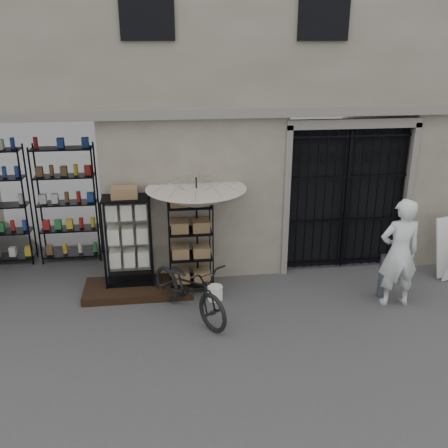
{
  "coord_description": "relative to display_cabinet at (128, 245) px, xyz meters",
  "views": [
    {
      "loc": [
        -1.9,
        -6.95,
        4.46
      ],
      "look_at": [
        -0.8,
        1.4,
        1.35
      ],
      "focal_mm": 40.0,
      "sensor_mm": 36.0,
      "label": 1
    }
  ],
  "objects": [
    {
      "name": "ground",
      "position": [
        2.55,
        -1.74,
        -0.9
      ],
      "size": [
        80.0,
        80.0,
        0.0
      ],
      "primitive_type": "plane",
      "color": "#232326",
      "rests_on": "ground"
    },
    {
      "name": "steel_bollard",
      "position": [
        4.6,
        -0.92,
        -0.49
      ],
      "size": [
        0.16,
        0.16,
        0.82
      ],
      "primitive_type": "cylinder",
      "rotation": [
        0.0,
        0.0,
        -0.07
      ],
      "color": "slate",
      "rests_on": "ground"
    },
    {
      "name": "wire_rack",
      "position": [
        1.15,
        -0.14,
        -0.03
      ],
      "size": [
        0.9,
        0.74,
        1.78
      ],
      "rotation": [
        0.0,
        0.0,
        -0.27
      ],
      "color": "black",
      "rests_on": "ground"
    },
    {
      "name": "bicycle",
      "position": [
        1.04,
        -1.13,
        -0.9
      ],
      "size": [
        1.15,
        1.25,
        1.99
      ],
      "primitive_type": "imported",
      "rotation": [
        0.0,
        0.0,
        0.57
      ],
      "color": "black",
      "rests_on": "ground"
    },
    {
      "name": "step_platform",
      "position": [
        0.15,
        -0.19,
        -0.83
      ],
      "size": [
        2.0,
        0.9,
        0.15
      ],
      "primitive_type": "cube",
      "color": "black",
      "rests_on": "ground"
    },
    {
      "name": "shop_shelving",
      "position": [
        -2.0,
        1.56,
        0.35
      ],
      "size": [
        2.7,
        0.5,
        2.5
      ],
      "primitive_type": "cube",
      "color": "black",
      "rests_on": "ground"
    },
    {
      "name": "shopkeeper",
      "position": [
        4.71,
        -1.2,
        -0.9
      ],
      "size": [
        0.74,
        1.98,
        0.47
      ],
      "primitive_type": "imported",
      "rotation": [
        0.0,
        0.0,
        3.13
      ],
      "color": "silver",
      "rests_on": "ground"
    },
    {
      "name": "iron_gate",
      "position": [
        4.3,
        0.54,
        0.6
      ],
      "size": [
        2.5,
        0.21,
        3.0
      ],
      "color": "black",
      "rests_on": "ground"
    },
    {
      "name": "shop_recess",
      "position": [
        -1.95,
        1.06,
        0.6
      ],
      "size": [
        3.0,
        1.7,
        3.0
      ],
      "primitive_type": "cube",
      "color": "black",
      "rests_on": "ground"
    },
    {
      "name": "display_cabinet",
      "position": [
        0.0,
        0.0,
        0.0
      ],
      "size": [
        0.88,
        0.59,
        1.81
      ],
      "rotation": [
        0.0,
        0.0,
        0.09
      ],
      "color": "black",
      "rests_on": "step_platform"
    },
    {
      "name": "white_bucket",
      "position": [
        1.54,
        -0.65,
        -0.77
      ],
      "size": [
        0.32,
        0.32,
        0.27
      ],
      "primitive_type": "cylinder",
      "rotation": [
        0.0,
        0.0,
        -0.15
      ],
      "color": "white",
      "rests_on": "ground"
    },
    {
      "name": "main_building",
      "position": [
        2.55,
        2.26,
        3.6
      ],
      "size": [
        14.0,
        4.0,
        9.0
      ],
      "primitive_type": "cube",
      "color": "gray",
      "rests_on": "ground"
    },
    {
      "name": "market_umbrella",
      "position": [
        1.28,
        -0.07,
        0.97
      ],
      "size": [
        1.59,
        1.62,
        2.6
      ],
      "rotation": [
        0.0,
        0.0,
        -0.0
      ],
      "color": "black",
      "rests_on": "ground"
    }
  ]
}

